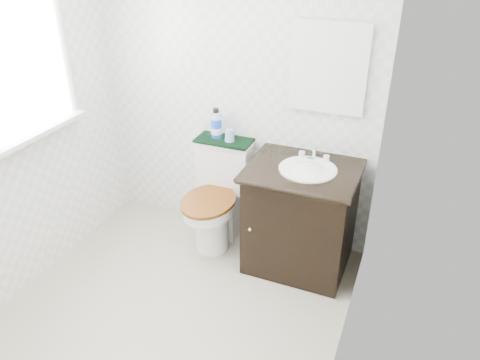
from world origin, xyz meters
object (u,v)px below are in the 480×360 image
Objects in this scene: vanity at (301,214)px; mouthwash_bottle at (216,124)px; trash_bin at (225,217)px; toilet at (219,200)px; cup at (230,135)px.

vanity is 0.94m from mouthwash_bottle.
vanity reaches higher than trash_bin.
toilet is 0.90× the size of vanity.
mouthwash_bottle is (-0.76, 0.21, 0.51)m from vanity.
vanity is at bearing -13.90° from trash_bin.
vanity is at bearing -5.21° from toilet.
mouthwash_bottle reaches higher than cup.
cup is (0.05, 0.01, 0.75)m from trash_bin.
trash_bin is 2.85× the size of cup.
cup reaches higher than trash_bin.
toilet is at bearing 174.79° from vanity.
cup is at bearing -13.34° from mouthwash_bottle.
trash_bin is at bearing -174.32° from cup.
mouthwash_bottle is 2.43× the size of cup.
trash_bin is at bearing 166.10° from vanity.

